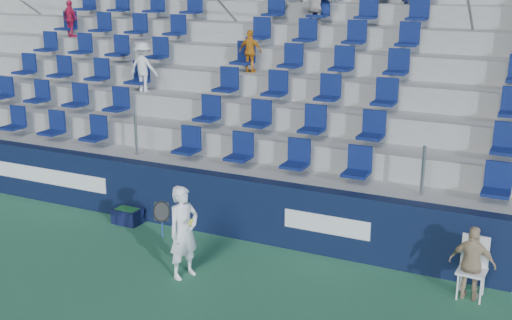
{
  "coord_description": "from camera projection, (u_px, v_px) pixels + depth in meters",
  "views": [
    {
      "loc": [
        4.99,
        -7.11,
        4.89
      ],
      "look_at": [
        0.2,
        2.8,
        1.7
      ],
      "focal_mm": 45.0,
      "sensor_mm": 36.0,
      "label": 1
    }
  ],
  "objects": [
    {
      "name": "ground",
      "position": [
        163.0,
        314.0,
        9.6
      ],
      "size": [
        70.0,
        70.0,
        0.0
      ],
      "primitive_type": "plane",
      "color": "#2F6F4B",
      "rests_on": "ground"
    },
    {
      "name": "sponsor_wall",
      "position": [
        255.0,
        210.0,
        12.15
      ],
      "size": [
        24.0,
        0.32,
        1.2
      ],
      "color": "#0E1733",
      "rests_on": "ground"
    },
    {
      "name": "grandstand",
      "position": [
        343.0,
        88.0,
        16.13
      ],
      "size": [
        24.0,
        8.17,
        6.63
      ],
      "color": "#A4A49F",
      "rests_on": "ground"
    },
    {
      "name": "tennis_player",
      "position": [
        184.0,
        232.0,
        10.59
      ],
      "size": [
        0.69,
        0.67,
        1.59
      ],
      "color": "white",
      "rests_on": "ground"
    },
    {
      "name": "line_judge_chair",
      "position": [
        473.0,
        262.0,
        10.03
      ],
      "size": [
        0.45,
        0.46,
        0.97
      ],
      "color": "white",
      "rests_on": "ground"
    },
    {
      "name": "line_judge",
      "position": [
        472.0,
        263.0,
        9.89
      ],
      "size": [
        0.72,
        0.33,
        1.21
      ],
      "primitive_type": "imported",
      "rotation": [
        0.0,
        0.0,
        3.1
      ],
      "color": "tan",
      "rests_on": "ground"
    },
    {
      "name": "ball_bin",
      "position": [
        128.0,
        215.0,
        13.05
      ],
      "size": [
        0.57,
        0.38,
        0.32
      ],
      "color": "#0F1438",
      "rests_on": "ground"
    }
  ]
}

